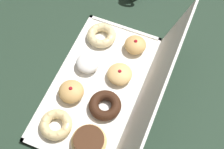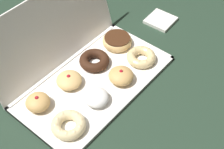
{
  "view_description": "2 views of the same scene",
  "coord_description": "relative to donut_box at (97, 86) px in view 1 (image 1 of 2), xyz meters",
  "views": [
    {
      "loc": [
        0.5,
        0.27,
        1.1
      ],
      "look_at": [
        -0.04,
        0.04,
        0.05
      ],
      "focal_mm": 54.89,
      "sensor_mm": 36.0,
      "label": 1
    },
    {
      "loc": [
        -0.58,
        -0.56,
        0.93
      ],
      "look_at": [
        0.05,
        -0.03,
        0.03
      ],
      "focal_mm": 54.4,
      "sensor_mm": 36.0,
      "label": 2
    }
  ],
  "objects": [
    {
      "name": "chocolate_cake_ring_donut_6",
      "position": [
        0.07,
        0.06,
        0.02
      ],
      "size": [
        0.11,
        0.11,
        0.04
      ],
      "color": "#381E11",
      "rests_on": "donut_box"
    },
    {
      "name": "powdered_filled_donut_1",
      "position": [
        -0.06,
        -0.06,
        0.03
      ],
      "size": [
        0.09,
        0.09,
        0.04
      ],
      "color": "white",
      "rests_on": "donut_box"
    },
    {
      "name": "ground_plane",
      "position": [
        0.0,
        0.0,
        -0.01
      ],
      "size": [
        3.0,
        3.0,
        0.0
      ],
      "primitive_type": "plane",
      "color": "#233828"
    },
    {
      "name": "donut_box",
      "position": [
        0.0,
        0.0,
        0.0
      ],
      "size": [
        0.57,
        0.3,
        0.01
      ],
      "color": "white",
      "rests_on": "ground"
    },
    {
      "name": "jelly_filled_donut_4",
      "position": [
        -0.2,
        0.07,
        0.03
      ],
      "size": [
        0.08,
        0.08,
        0.05
      ],
      "color": "tan",
      "rests_on": "donut_box"
    },
    {
      "name": "cruller_donut_0",
      "position": [
        -0.2,
        -0.07,
        0.02
      ],
      "size": [
        0.11,
        0.11,
        0.03
      ],
      "color": "beige",
      "rests_on": "donut_box"
    },
    {
      "name": "cruller_donut_3",
      "position": [
        0.19,
        -0.06,
        0.02
      ],
      "size": [
        0.11,
        0.11,
        0.03
      ],
      "color": "#EACC8C",
      "rests_on": "donut_box"
    },
    {
      "name": "chocolate_frosted_donut_7",
      "position": [
        0.2,
        0.06,
        0.02
      ],
      "size": [
        0.12,
        0.12,
        0.04
      ],
      "color": "#E5B770",
      "rests_on": "donut_box"
    },
    {
      "name": "jelly_filled_donut_5",
      "position": [
        -0.07,
        0.06,
        0.03
      ],
      "size": [
        0.09,
        0.09,
        0.05
      ],
      "color": "#E5B770",
      "rests_on": "donut_box"
    },
    {
      "name": "box_lid_open",
      "position": [
        0.0,
        0.2,
        0.13
      ],
      "size": [
        0.57,
        0.09,
        0.28
      ],
      "primitive_type": "cube",
      "rotation": [
        1.29,
        0.0,
        0.0
      ],
      "color": "white",
      "rests_on": "ground"
    },
    {
      "name": "jelly_filled_donut_2",
      "position": [
        0.06,
        -0.07,
        0.03
      ],
      "size": [
        0.09,
        0.09,
        0.05
      ],
      "color": "tan",
      "rests_on": "donut_box"
    }
  ]
}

